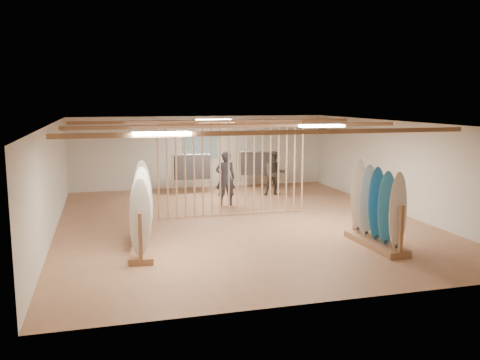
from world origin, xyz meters
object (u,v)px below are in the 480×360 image
object	(u,v)px
rack_right	(376,219)
shopper_a	(225,175)
clothing_rack_b	(258,164)
clothing_rack_a	(192,167)
rack_left	(142,221)
shopper_b	(275,171)

from	to	relation	value
rack_right	shopper_a	xyz separation A→B (m)	(-2.32, 5.52, 0.34)
clothing_rack_b	clothing_rack_a	bearing A→B (deg)	-150.15
rack_left	shopper_a	distance (m)	5.20
rack_right	rack_left	bearing A→B (deg)	164.28
clothing_rack_a	clothing_rack_b	size ratio (longest dim) A/B	1.00
shopper_a	rack_left	bearing A→B (deg)	59.10
rack_left	shopper_b	bearing A→B (deg)	53.02
clothing_rack_b	shopper_a	size ratio (longest dim) A/B	0.74
clothing_rack_a	shopper_a	world-z (taller)	shopper_a
rack_left	shopper_b	world-z (taller)	rack_left
clothing_rack_a	shopper_b	distance (m)	3.04
clothing_rack_b	shopper_b	world-z (taller)	shopper_b
clothing_rack_b	rack_left	bearing A→B (deg)	-103.80
clothing_rack_a	clothing_rack_b	world-z (taller)	clothing_rack_a
clothing_rack_a	shopper_a	xyz separation A→B (m)	(0.70, -2.35, 0.04)
rack_left	rack_right	xyz separation A→B (m)	(5.33, -1.29, 0.02)
rack_left	clothing_rack_b	xyz separation A→B (m)	(4.97, 6.96, 0.33)
shopper_a	clothing_rack_a	bearing A→B (deg)	-68.81
shopper_a	shopper_b	size ratio (longest dim) A/B	1.11
clothing_rack_a	clothing_rack_b	distance (m)	2.69
rack_left	clothing_rack_b	distance (m)	8.55
rack_left	rack_right	size ratio (longest dim) A/B	1.31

